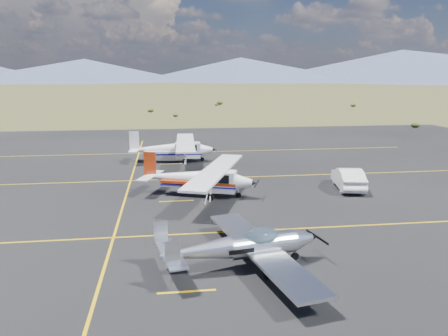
# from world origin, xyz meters

# --- Properties ---
(ground) EXTENTS (1600.00, 1600.00, 0.00)m
(ground) POSITION_xyz_m (0.00, 0.00, 0.00)
(ground) COLOR #383D1C
(ground) RESTS_ON ground
(apron) EXTENTS (72.00, 72.00, 0.02)m
(apron) POSITION_xyz_m (0.00, 7.00, 0.00)
(apron) COLOR black
(apron) RESTS_ON ground
(aircraft_low_wing) EXTENTS (6.21, 8.55, 1.85)m
(aircraft_low_wing) POSITION_xyz_m (-0.70, -1.93, 0.89)
(aircraft_low_wing) COLOR silver
(aircraft_low_wing) RESTS_ON apron
(aircraft_cessna) EXTENTS (7.16, 10.04, 2.59)m
(aircraft_cessna) POSITION_xyz_m (-1.57, 8.47, 1.15)
(aircraft_cessna) COLOR silver
(aircraft_cessna) RESTS_ON apron
(aircraft_plain) EXTENTS (6.25, 10.43, 2.64)m
(aircraft_plain) POSITION_xyz_m (-2.88, 19.38, 1.17)
(aircraft_plain) COLOR white
(aircraft_plain) RESTS_ON apron
(sedan) EXTENTS (2.24, 4.40, 1.38)m
(sedan) POSITION_xyz_m (8.08, 8.86, 0.70)
(sedan) COLOR white
(sedan) RESTS_ON apron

